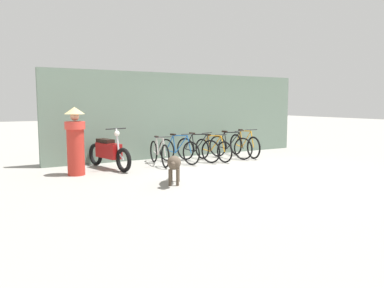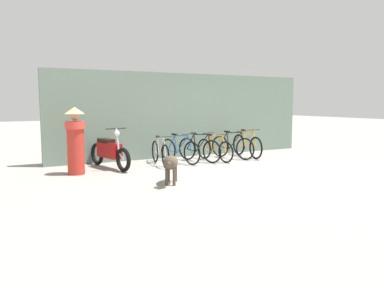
{
  "view_description": "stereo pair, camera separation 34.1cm",
  "coord_description": "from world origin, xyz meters",
  "views": [
    {
      "loc": [
        -5.89,
        -7.28,
        1.74
      ],
      "look_at": [
        -0.98,
        1.13,
        0.65
      ],
      "focal_mm": 35.0,
      "sensor_mm": 36.0,
      "label": 1
    },
    {
      "loc": [
        -5.6,
        -7.45,
        1.74
      ],
      "look_at": [
        -0.98,
        1.13,
        0.65
      ],
      "focal_mm": 35.0,
      "sensor_mm": 36.0,
      "label": 2
    }
  ],
  "objects": [
    {
      "name": "ground_plane",
      "position": [
        0.0,
        0.0,
        0.0
      ],
      "size": [
        60.0,
        60.0,
        0.0
      ],
      "primitive_type": "plane",
      "color": "gray"
    },
    {
      "name": "person_in_robes",
      "position": [
        -3.83,
        1.76,
        0.86
      ],
      "size": [
        0.65,
        0.65,
        1.63
      ],
      "rotation": [
        0.0,
        0.0,
        3.69
      ],
      "color": "#B72D23",
      "rests_on": "ground"
    },
    {
      "name": "motorcycle",
      "position": [
        -2.88,
        2.2,
        0.44
      ],
      "size": [
        0.65,
        1.97,
        1.09
      ],
      "rotation": [
        0.0,
        0.0,
        -1.34
      ],
      "color": "black",
      "rests_on": "ground"
    },
    {
      "name": "bicycle_1",
      "position": [
        -0.86,
        2.1,
        0.36
      ],
      "size": [
        0.56,
        1.64,
        0.87
      ],
      "rotation": [
        0.0,
        0.0,
        -1.3
      ],
      "color": "black",
      "rests_on": "ground"
    },
    {
      "name": "bicycle_4",
      "position": [
        0.96,
        2.1,
        0.36
      ],
      "size": [
        0.59,
        1.6,
        0.88
      ],
      "rotation": [
        0.0,
        0.0,
        -1.27
      ],
      "color": "black",
      "rests_on": "ground"
    },
    {
      "name": "stray_dog",
      "position": [
        -2.28,
        -0.34,
        0.45
      ],
      "size": [
        0.7,
        1.07,
        0.66
      ],
      "rotation": [
        0.0,
        0.0,
        4.18
      ],
      "color": "#4C3F33",
      "rests_on": "ground"
    },
    {
      "name": "bicycle_2",
      "position": [
        -0.24,
        2.06,
        0.36
      ],
      "size": [
        0.64,
        1.55,
        0.88
      ],
      "rotation": [
        0.0,
        0.0,
        -1.22
      ],
      "color": "black",
      "rests_on": "ground"
    },
    {
      "name": "shop_wall_back",
      "position": [
        0.0,
        3.27,
        1.32
      ],
      "size": [
        8.85,
        0.2,
        2.65
      ],
      "color": "slate",
      "rests_on": "ground"
    },
    {
      "name": "bicycle_0",
      "position": [
        -1.48,
        2.09,
        0.34
      ],
      "size": [
        0.46,
        1.65,
        0.82
      ],
      "rotation": [
        0.0,
        0.0,
        -1.7
      ],
      "color": "black",
      "rests_on": "ground"
    },
    {
      "name": "bicycle_5",
      "position": [
        1.55,
        2.13,
        0.37
      ],
      "size": [
        0.46,
        1.7,
        0.9
      ],
      "rotation": [
        0.0,
        0.0,
        -1.64
      ],
      "color": "black",
      "rests_on": "ground"
    },
    {
      "name": "bicycle_3",
      "position": [
        0.23,
        1.96,
        0.34
      ],
      "size": [
        0.46,
        1.59,
        0.82
      ],
      "rotation": [
        0.0,
        0.0,
        -1.4
      ],
      "color": "black",
      "rests_on": "ground"
    }
  ]
}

